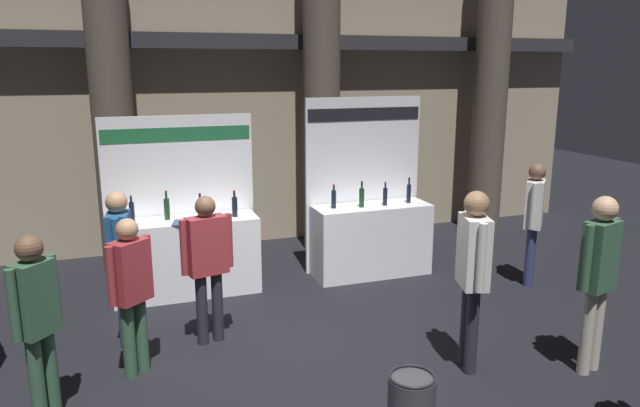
% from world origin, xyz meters
% --- Properties ---
extents(ground_plane, '(27.50, 27.50, 0.00)m').
position_xyz_m(ground_plane, '(0.00, 0.00, 0.00)').
color(ground_plane, black).
extents(hall_colonnade, '(13.75, 1.26, 6.12)m').
position_xyz_m(hall_colonnade, '(0.00, 4.31, 2.99)').
color(hall_colonnade, gray).
rests_on(hall_colonnade, ground_plane).
extents(exhibitor_booth_0, '(1.99, 0.72, 2.36)m').
position_xyz_m(exhibitor_booth_0, '(-0.81, 2.36, 0.61)').
color(exhibitor_booth_0, white).
rests_on(exhibitor_booth_0, ground_plane).
extents(exhibitor_booth_1, '(1.78, 0.66, 2.56)m').
position_xyz_m(exhibitor_booth_1, '(1.83, 2.25, 0.64)').
color(exhibitor_booth_1, white).
rests_on(exhibitor_booth_1, ground_plane).
extents(visitor_1, '(0.42, 0.43, 1.71)m').
position_xyz_m(visitor_1, '(3.76, 1.11, 1.02)').
color(visitor_1, navy).
rests_on(visitor_1, ground_plane).
extents(visitor_2, '(0.58, 0.29, 1.66)m').
position_xyz_m(visitor_2, '(-0.75, 0.79, 0.98)').
color(visitor_2, '#23232D').
rests_on(visitor_2, ground_plane).
extents(visitor_5, '(0.35, 0.56, 1.84)m').
position_xyz_m(visitor_5, '(1.60, -0.68, 1.11)').
color(visitor_5, '#23232D').
rests_on(visitor_5, ground_plane).
extents(visitor_6, '(0.37, 0.38, 1.67)m').
position_xyz_m(visitor_6, '(-2.33, -0.26, 0.97)').
color(visitor_6, '#33563D').
rests_on(visitor_6, ground_plane).
extents(visitor_7, '(0.43, 0.40, 1.60)m').
position_xyz_m(visitor_7, '(-1.56, 0.33, 0.94)').
color(visitor_7, '#33563D').
rests_on(visitor_7, ground_plane).
extents(visitor_8, '(0.51, 0.30, 1.80)m').
position_xyz_m(visitor_8, '(2.72, -1.13, 1.07)').
color(visitor_8, '#ADA393').
rests_on(visitor_8, ground_plane).
extents(visitor_9, '(0.28, 0.54, 1.72)m').
position_xyz_m(visitor_9, '(-1.63, 1.05, 1.02)').
color(visitor_9, navy).
rests_on(visitor_9, ground_plane).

